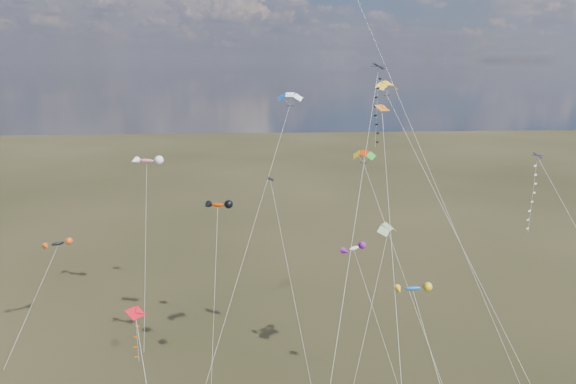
{
  "coord_description": "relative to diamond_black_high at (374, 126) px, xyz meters",
  "views": [
    {
      "loc": [
        -3.4,
        -30.9,
        31.56
      ],
      "look_at": [
        0.0,
        18.0,
        19.0
      ],
      "focal_mm": 32.0,
      "sensor_mm": 36.0,
      "label": 1
    }
  ],
  "objects": [
    {
      "name": "novelty_blue_yellow",
      "position": [
        2.52,
        -4.65,
        -12.03
      ],
      "size": [
        3.74,
        13.36,
        15.04
      ],
      "color": "#114EAE",
      "rests_on": "ground"
    },
    {
      "name": "diamond_black_mid",
      "position": [
        -6.66,
        11.17,
        -13.21
      ],
      "size": [
        4.03,
        11.4,
        19.24
      ],
      "color": "black",
      "rests_on": "ground"
    },
    {
      "name": "parafoil_yellow",
      "position": [
        2.36,
        4.98,
        2.89
      ],
      "size": [
        13.53,
        18.14,
        30.22
      ],
      "color": "gold",
      "rests_on": "ground"
    },
    {
      "name": "novelty_orange_black",
      "position": [
        -13.25,
        10.43,
        -9.28
      ],
      "size": [
        2.75,
        10.32,
        17.89
      ],
      "color": "#C23200",
      "rests_on": "ground"
    },
    {
      "name": "novelty_white_purple",
      "position": [
        0.77,
        9.51,
        -13.96
      ],
      "size": [
        4.88,
        10.24,
        13.09
      ],
      "color": "silver",
      "rests_on": "ground"
    },
    {
      "name": "diamond_orange_center",
      "position": [
        0.02,
        -6.41,
        -6.81
      ],
      "size": [
        2.4,
        21.54,
        28.21
      ],
      "color": "#C96518",
      "rests_on": "ground"
    },
    {
      "name": "diamond_black_high",
      "position": [
        0.0,
        0.0,
        0.0
      ],
      "size": [
        9.02,
        20.27,
        31.36
      ],
      "color": "black",
      "rests_on": "ground"
    },
    {
      "name": "novelty_redwhite_stripe",
      "position": [
        -23.13,
        25.24,
        -7.4
      ],
      "size": [
        4.1,
        14.94,
        19.87
      ],
      "color": "red",
      "rests_on": "ground"
    },
    {
      "name": "parafoil_blue_white",
      "position": [
        -5.91,
        11.04,
        1.59
      ],
      "size": [
        11.13,
        15.52,
        28.91
      ],
      "color": "#174CB3",
      "rests_on": "ground"
    },
    {
      "name": "novelty_black_orange",
      "position": [
        -32.46,
        17.9,
        -15.67
      ],
      "size": [
        5.15,
        9.93,
        11.38
      ],
      "color": "black",
      "rests_on": "ground"
    },
    {
      "name": "parafoil_tricolor",
      "position": [
        1.49,
        9.64,
        -4.05
      ],
      "size": [
        8.11,
        12.34,
        23.22
      ],
      "color": "gold",
      "rests_on": "ground"
    },
    {
      "name": "parafoil_striped",
      "position": [
        3.48,
        7.01,
        -10.82
      ],
      "size": [
        6.32,
        8.65,
        16.43
      ],
      "color": "#DBBB05",
      "rests_on": "ground"
    },
    {
      "name": "diamond_red_low",
      "position": [
        -17.95,
        -6.75,
        -14.8
      ],
      "size": [
        5.22,
        12.68,
        14.37
      ],
      "color": "red",
      "rests_on": "ground"
    },
    {
      "name": "diamond_navy_right",
      "position": [
        13.18,
        -2.64,
        -6.35
      ],
      "size": [
        8.92,
        18.38,
        24.51
      ],
      "color": "#0B074D",
      "rests_on": "ground"
    },
    {
      "name": "diamond_navy_tall",
      "position": [
        1.25,
        13.49,
        9.03
      ],
      "size": [
        15.78,
        20.85,
        41.68
      ],
      "color": "#0E164D",
      "rests_on": "ground"
    }
  ]
}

